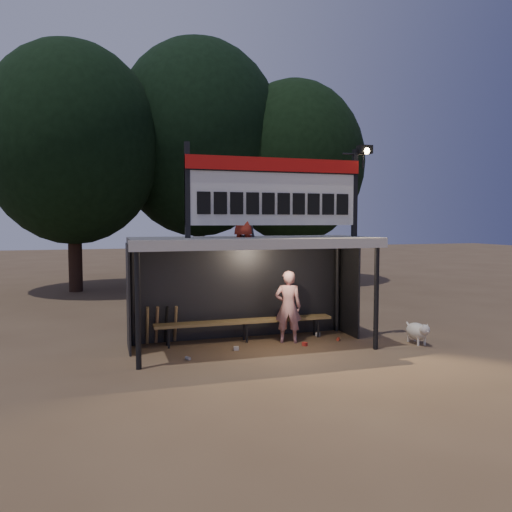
% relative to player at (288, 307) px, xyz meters
% --- Properties ---
extents(ground, '(80.00, 80.00, 0.00)m').
position_rel_player_xyz_m(ground, '(-0.87, -0.18, -0.79)').
color(ground, brown).
rests_on(ground, ground).
extents(player, '(0.67, 0.55, 1.59)m').
position_rel_player_xyz_m(player, '(0.00, 0.00, 0.00)').
color(player, silver).
rests_on(player, ground).
extents(child_a, '(0.54, 0.48, 0.94)m').
position_rel_player_xyz_m(child_a, '(-0.97, 0.03, 2.00)').
color(child_a, gray).
rests_on(child_a, dugout_shelter).
extents(child_b, '(0.61, 0.58, 1.05)m').
position_rel_player_xyz_m(child_b, '(-1.03, -0.09, 2.05)').
color(child_b, maroon).
rests_on(child_b, dugout_shelter).
extents(dugout_shelter, '(5.10, 2.08, 2.32)m').
position_rel_player_xyz_m(dugout_shelter, '(-0.87, 0.06, 1.05)').
color(dugout_shelter, '#414144').
rests_on(dugout_shelter, ground).
extents(scoreboard_assembly, '(4.10, 0.27, 1.99)m').
position_rel_player_xyz_m(scoreboard_assembly, '(-0.31, -0.19, 2.53)').
color(scoreboard_assembly, black).
rests_on(scoreboard_assembly, dugout_shelter).
extents(bench, '(4.00, 0.35, 0.48)m').
position_rel_player_xyz_m(bench, '(-0.87, 0.37, -0.36)').
color(bench, olive).
rests_on(bench, ground).
extents(tree_left, '(6.46, 6.46, 9.27)m').
position_rel_player_xyz_m(tree_left, '(-4.87, 9.82, 4.72)').
color(tree_left, black).
rests_on(tree_left, ground).
extents(tree_mid, '(7.22, 7.22, 10.36)m').
position_rel_player_xyz_m(tree_mid, '(0.13, 11.32, 5.37)').
color(tree_mid, black).
rests_on(tree_mid, ground).
extents(tree_right, '(6.08, 6.08, 8.72)m').
position_rel_player_xyz_m(tree_right, '(4.13, 10.32, 4.40)').
color(tree_right, black).
rests_on(tree_right, ground).
extents(dog, '(0.36, 0.81, 0.49)m').
position_rel_player_xyz_m(dog, '(2.64, -0.95, -0.51)').
color(dog, beige).
rests_on(dog, ground).
extents(bats, '(0.66, 0.35, 0.84)m').
position_rel_player_xyz_m(bats, '(-2.67, 0.64, -0.36)').
color(bats, olive).
rests_on(bats, ground).
extents(litter, '(3.57, 1.24, 0.08)m').
position_rel_player_xyz_m(litter, '(-0.26, -0.25, -0.75)').
color(litter, red).
rests_on(litter, ground).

